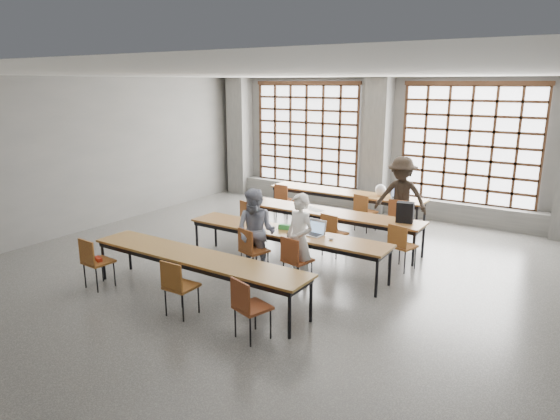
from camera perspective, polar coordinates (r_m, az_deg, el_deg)
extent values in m
plane|color=#464644|center=(9.27, -1.92, -6.93)|extent=(11.00, 11.00, 0.00)
plane|color=silver|center=(8.64, -2.12, 15.24)|extent=(11.00, 11.00, 0.00)
plane|color=#5E5E5C|center=(13.61, 11.49, 7.28)|extent=(10.00, 0.00, 10.00)
plane|color=#5E5E5C|center=(12.32, -21.53, 5.85)|extent=(0.00, 11.00, 11.00)
cube|color=#555552|center=(15.60, -4.60, 8.40)|extent=(0.60, 0.55, 3.50)
cube|color=#555552|center=(13.35, 11.04, 7.17)|extent=(0.60, 0.55, 3.50)
cube|color=white|center=(14.55, 3.15, 8.59)|extent=(3.20, 0.02, 2.80)
cube|color=black|center=(14.48, 2.99, 8.56)|extent=(3.20, 0.05, 2.80)
cube|color=black|center=(14.70, 2.92, 2.93)|extent=(3.32, 0.07, 0.10)
cube|color=black|center=(14.41, 3.07, 14.31)|extent=(3.32, 0.07, 0.10)
cube|color=white|center=(12.92, 20.84, 6.94)|extent=(3.20, 0.02, 2.80)
cube|color=black|center=(12.85, 20.76, 6.91)|extent=(3.20, 0.05, 2.80)
cube|color=black|center=(13.09, 20.20, 0.61)|extent=(3.32, 0.07, 0.10)
cube|color=black|center=(12.76, 21.35, 13.36)|extent=(3.32, 0.07, 0.10)
cube|color=#555552|center=(13.69, 10.87, 0.97)|extent=(9.80, 0.35, 0.50)
cube|color=brown|center=(12.48, 7.47, 1.97)|extent=(4.00, 0.70, 0.04)
cube|color=black|center=(12.50, 7.46, 1.71)|extent=(3.90, 0.64, 0.08)
cylinder|color=black|center=(13.24, -0.64, 1.20)|extent=(0.05, 0.05, 0.69)
cylinder|color=black|center=(13.72, 0.71, 1.66)|extent=(0.05, 0.05, 0.69)
cylinder|color=black|center=(11.63, 15.33, -1.21)|extent=(0.05, 0.05, 0.69)
cylinder|color=black|center=(12.17, 16.18, -0.58)|extent=(0.05, 0.05, 0.69)
cube|color=brown|center=(10.55, 5.72, -0.28)|extent=(4.00, 0.70, 0.04)
cube|color=black|center=(10.57, 5.72, -0.60)|extent=(3.90, 0.64, 0.08)
cylinder|color=black|center=(11.39, -3.60, -1.03)|extent=(0.05, 0.05, 0.69)
cylinder|color=black|center=(11.84, -1.93, -0.41)|extent=(0.05, 0.05, 0.69)
cylinder|color=black|center=(9.70, 15.01, -4.30)|extent=(0.05, 0.05, 0.69)
cylinder|color=black|center=(10.23, 16.04, -3.39)|extent=(0.05, 0.05, 0.69)
cube|color=brown|center=(9.15, 0.60, -2.52)|extent=(4.00, 0.70, 0.04)
cube|color=black|center=(9.17, 0.60, -2.88)|extent=(3.90, 0.64, 0.08)
cylinder|color=black|center=(10.16, -9.48, -3.13)|extent=(0.05, 0.05, 0.69)
cylinder|color=black|center=(10.57, -7.37, -2.35)|extent=(0.05, 0.05, 0.69)
cylinder|color=black|center=(8.20, 10.98, -7.55)|extent=(0.05, 0.05, 0.69)
cylinder|color=black|center=(8.71, 12.44, -6.30)|extent=(0.05, 0.05, 0.69)
cube|color=brown|center=(7.99, -9.58, -5.27)|extent=(4.00, 0.70, 0.04)
cube|color=black|center=(8.01, -9.56, -5.67)|extent=(3.90, 0.64, 0.08)
cylinder|color=black|center=(9.29, -19.53, -5.48)|extent=(0.05, 0.05, 0.69)
cylinder|color=black|center=(9.63, -16.81, -4.56)|extent=(0.05, 0.05, 0.69)
cylinder|color=black|center=(6.84, 1.09, -11.89)|extent=(0.05, 0.05, 0.69)
cylinder|color=black|center=(7.29, 3.54, -10.18)|extent=(0.05, 0.05, 0.69)
cube|color=brown|center=(12.73, 0.66, 1.14)|extent=(0.45, 0.45, 0.04)
cube|color=brown|center=(12.52, 0.12, 2.00)|extent=(0.40, 0.06, 0.40)
cylinder|color=black|center=(12.78, 0.66, 0.16)|extent=(0.02, 0.02, 0.45)
cube|color=brown|center=(11.74, 9.77, -0.22)|extent=(0.51, 0.51, 0.04)
cube|color=brown|center=(11.53, 9.22, 0.71)|extent=(0.40, 0.13, 0.40)
cylinder|color=black|center=(11.79, 9.73, -1.28)|extent=(0.02, 0.02, 0.45)
cube|color=brown|center=(11.46, 13.44, -0.77)|extent=(0.47, 0.47, 0.04)
cube|color=brown|center=(11.21, 13.27, 0.12)|extent=(0.40, 0.08, 0.40)
cylinder|color=black|center=(11.52, 13.38, -1.85)|extent=(0.02, 0.02, 0.45)
cube|color=brown|center=(10.98, -3.08, -1.05)|extent=(0.52, 0.52, 0.04)
cube|color=brown|center=(10.80, -3.94, -0.06)|extent=(0.39, 0.14, 0.40)
cylinder|color=black|center=(11.04, -3.06, -2.18)|extent=(0.02, 0.02, 0.45)
cube|color=brown|center=(9.98, 6.27, -2.72)|extent=(0.48, 0.48, 0.04)
cube|color=brown|center=(9.76, 5.61, -1.69)|extent=(0.40, 0.09, 0.40)
cylinder|color=black|center=(10.04, 6.23, -3.94)|extent=(0.02, 0.02, 0.45)
cube|color=brown|center=(9.46, 13.86, -4.02)|extent=(0.51, 0.51, 0.04)
cube|color=brown|center=(9.24, 13.26, -2.94)|extent=(0.40, 0.13, 0.40)
cylinder|color=black|center=(9.54, 13.78, -5.30)|extent=(0.02, 0.02, 0.45)
cube|color=brown|center=(8.96, -2.92, -4.66)|extent=(0.52, 0.52, 0.04)
cube|color=brown|center=(8.77, -3.97, -3.52)|extent=(0.39, 0.14, 0.40)
cylinder|color=black|center=(9.03, -2.90, -6.01)|extent=(0.02, 0.02, 0.45)
cube|color=brown|center=(8.49, 2.03, -5.75)|extent=(0.49, 0.49, 0.04)
cube|color=brown|center=(8.27, 1.11, -4.60)|extent=(0.40, 0.11, 0.40)
cylinder|color=black|center=(8.57, 2.02, -7.16)|extent=(0.02, 0.02, 0.45)
cube|color=brown|center=(8.94, -20.03, -5.58)|extent=(0.44, 0.44, 0.04)
cube|color=brown|center=(8.77, -21.24, -4.49)|extent=(0.40, 0.05, 0.40)
cylinder|color=black|center=(9.02, -19.91, -6.93)|extent=(0.02, 0.02, 0.45)
cube|color=brown|center=(7.59, -11.19, -8.55)|extent=(0.43, 0.43, 0.04)
cube|color=brown|center=(7.37, -12.35, -7.39)|extent=(0.40, 0.04, 0.40)
cylinder|color=black|center=(7.68, -11.11, -10.10)|extent=(0.02, 0.02, 0.45)
cube|color=maroon|center=(6.81, -3.14, -11.04)|extent=(0.52, 0.52, 0.04)
cube|color=maroon|center=(6.61, -4.58, -9.71)|extent=(0.39, 0.15, 0.40)
cylinder|color=black|center=(6.91, -3.12, -12.73)|extent=(0.02, 0.02, 0.45)
imported|color=white|center=(8.42, 2.23, -3.44)|extent=(0.66, 0.52, 1.59)
imported|color=#1A254F|center=(8.89, -2.76, -2.55)|extent=(0.87, 0.74, 1.56)
imported|color=black|center=(11.40, 13.66, 1.47)|extent=(1.22, 0.77, 1.80)
cube|color=#B5B5BA|center=(8.91, 3.77, -2.81)|extent=(0.39, 0.30, 0.02)
cube|color=black|center=(8.90, 3.73, -2.75)|extent=(0.32, 0.21, 0.00)
cube|color=#B5B5BA|center=(8.99, 4.30, -1.87)|extent=(0.37, 0.11, 0.26)
cube|color=#91C0FB|center=(8.98, 4.25, -2.04)|extent=(0.31, 0.08, 0.21)
cube|color=#ABABB0|center=(12.02, 13.38, 1.36)|extent=(0.43, 0.38, 0.02)
cube|color=black|center=(12.01, 13.38, 1.41)|extent=(0.35, 0.28, 0.00)
cube|color=#ABABB0|center=(12.13, 13.38, 2.06)|extent=(0.36, 0.20, 0.26)
cube|color=#85A3E7|center=(12.12, 13.38, 1.94)|extent=(0.30, 0.16, 0.21)
ellipsoid|color=white|center=(8.67, 5.85, -3.29)|extent=(0.12, 0.10, 0.04)
cube|color=green|center=(9.22, 0.61, -1.96)|extent=(0.26, 0.15, 0.09)
cube|color=black|center=(8.97, 1.23, -2.69)|extent=(0.14, 0.10, 0.01)
cube|color=silver|center=(10.87, 3.04, 0.32)|extent=(0.35, 0.29, 0.00)
cube|color=silver|center=(10.64, 4.17, -0.01)|extent=(0.35, 0.30, 0.00)
cube|color=black|center=(9.94, 14.10, -0.26)|extent=(0.35, 0.26, 0.40)
ellipsoid|color=white|center=(12.14, 11.42, 2.25)|extent=(0.31, 0.28, 0.29)
cube|color=#A22614|center=(8.93, -20.06, -5.28)|extent=(0.22, 0.14, 0.06)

